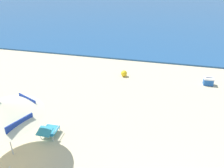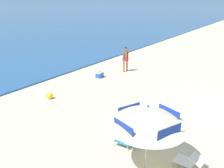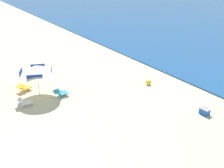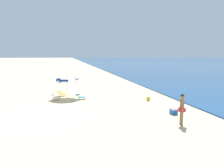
{
  "view_description": "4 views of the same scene",
  "coord_description": "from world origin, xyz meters",
  "px_view_note": "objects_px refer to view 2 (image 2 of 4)",
  "views": [
    {
      "loc": [
        -1.28,
        -2.62,
        5.58
      ],
      "look_at": [
        -3.52,
        6.62,
        0.6
      ],
      "focal_mm": 36.49,
      "sensor_mm": 36.0,
      "label": 1
    },
    {
      "loc": [
        -12.15,
        -0.88,
        5.08
      ],
      "look_at": [
        -1.11,
        6.4,
        0.63
      ],
      "focal_mm": 41.93,
      "sensor_mm": 36.0,
      "label": 2
    },
    {
      "loc": [
        7.26,
        -1.14,
        6.75
      ],
      "look_at": [
        -2.8,
        5.46,
        1.13
      ],
      "focal_mm": 37.0,
      "sensor_mm": 36.0,
      "label": 3
    },
    {
      "loc": [
        13.99,
        2.07,
        3.82
      ],
      "look_at": [
        -3.53,
        5.67,
        1.49
      ],
      "focal_mm": 34.97,
      "sensor_mm": 36.0,
      "label": 4
    }
  ],
  "objects_px": {
    "beach_umbrella_striped_main": "(148,116)",
    "person_standing_near_shore": "(126,58)",
    "cooler_box": "(100,75)",
    "lounge_chair_beside_umbrella": "(189,160)",
    "lounge_chair_facing_sea": "(127,139)",
    "beach_ball": "(50,96)"
  },
  "relations": [
    {
      "from": "beach_umbrella_striped_main",
      "to": "person_standing_near_shore",
      "type": "xyz_separation_m",
      "value": [
        9.11,
        6.12,
        -0.75
      ]
    },
    {
      "from": "beach_umbrella_striped_main",
      "to": "cooler_box",
      "type": "xyz_separation_m",
      "value": [
        6.92,
        6.78,
        -1.56
      ]
    },
    {
      "from": "lounge_chair_beside_umbrella",
      "to": "beach_umbrella_striped_main",
      "type": "bearing_deg",
      "value": 122.42
    },
    {
      "from": "beach_umbrella_striped_main",
      "to": "lounge_chair_facing_sea",
      "type": "distance_m",
      "value": 1.98
    },
    {
      "from": "lounge_chair_beside_umbrella",
      "to": "person_standing_near_shore",
      "type": "distance_m",
      "value": 11.11
    },
    {
      "from": "lounge_chair_facing_sea",
      "to": "cooler_box",
      "type": "distance_m",
      "value": 8.41
    },
    {
      "from": "person_standing_near_shore",
      "to": "lounge_chair_facing_sea",
      "type": "bearing_deg",
      "value": -148.96
    },
    {
      "from": "beach_umbrella_striped_main",
      "to": "lounge_chair_beside_umbrella",
      "type": "relative_size",
      "value": 3.7
    },
    {
      "from": "person_standing_near_shore",
      "to": "cooler_box",
      "type": "bearing_deg",
      "value": 163.0
    },
    {
      "from": "person_standing_near_shore",
      "to": "beach_ball",
      "type": "distance_m",
      "value": 6.75
    },
    {
      "from": "lounge_chair_facing_sea",
      "to": "cooler_box",
      "type": "bearing_deg",
      "value": 42.7
    },
    {
      "from": "person_standing_near_shore",
      "to": "beach_umbrella_striped_main",
      "type": "bearing_deg",
      "value": -146.11
    },
    {
      "from": "lounge_chair_beside_umbrella",
      "to": "beach_ball",
      "type": "bearing_deg",
      "value": 77.68
    },
    {
      "from": "beach_ball",
      "to": "lounge_chair_facing_sea",
      "type": "bearing_deg",
      "value": -106.69
    },
    {
      "from": "person_standing_near_shore",
      "to": "cooler_box",
      "type": "xyz_separation_m",
      "value": [
        -2.19,
        0.67,
        -0.81
      ]
    },
    {
      "from": "beach_umbrella_striped_main",
      "to": "beach_ball",
      "type": "height_order",
      "value": "beach_umbrella_striped_main"
    },
    {
      "from": "beach_umbrella_striped_main",
      "to": "cooler_box",
      "type": "height_order",
      "value": "beach_umbrella_striped_main"
    },
    {
      "from": "lounge_chair_beside_umbrella",
      "to": "lounge_chair_facing_sea",
      "type": "relative_size",
      "value": 1.06
    },
    {
      "from": "lounge_chair_facing_sea",
      "to": "beach_ball",
      "type": "bearing_deg",
      "value": 73.31
    },
    {
      "from": "cooler_box",
      "to": "beach_ball",
      "type": "distance_m",
      "value": 4.48
    },
    {
      "from": "beach_umbrella_striped_main",
      "to": "beach_ball",
      "type": "relative_size",
      "value": 9.68
    },
    {
      "from": "lounge_chair_beside_umbrella",
      "to": "cooler_box",
      "type": "distance_m",
      "value": 10.06
    }
  ]
}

